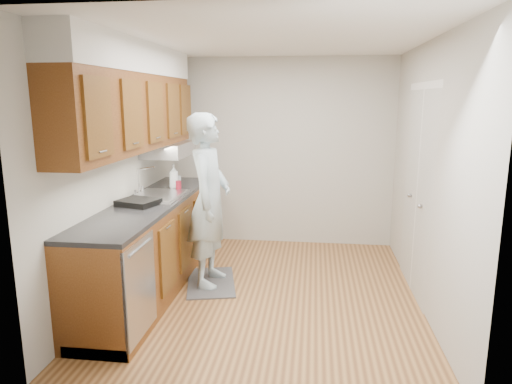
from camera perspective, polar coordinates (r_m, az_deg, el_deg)
floor at (r=4.81m, az=1.36°, el=-12.48°), size 3.50×3.50×0.00m
ceiling at (r=4.42m, az=1.53°, el=18.60°), size 3.50×3.50×0.00m
wall_left at (r=4.83m, az=-16.57°, el=2.65°), size 0.02×3.50×2.50m
wall_right at (r=4.55m, az=20.61°, el=1.85°), size 0.02×3.50×2.50m
wall_back at (r=6.17m, az=3.11°, el=4.98°), size 3.00×0.02×2.50m
counter at (r=4.89m, az=-12.82°, el=-6.22°), size 0.64×2.80×1.30m
upper_cabinets at (r=4.75m, az=-14.95°, el=11.07°), size 0.47×2.80×1.21m
closet_door at (r=4.87m, az=19.50°, el=-0.16°), size 0.02×1.22×2.05m
floor_mat at (r=5.06m, az=-5.65°, el=-11.16°), size 0.67×0.93×0.02m
person at (r=4.76m, az=-5.89°, el=0.38°), size 0.51×0.74×2.05m
soap_bottle_a at (r=5.31m, az=-10.22°, el=1.92°), size 0.11×0.11×0.29m
soap_bottle_b at (r=5.56m, az=-9.89°, el=1.77°), size 0.11×0.11×0.17m
soda_can at (r=5.22m, az=-9.66°, el=0.78°), size 0.07×0.07×0.11m
dish_rack at (r=4.60m, az=-14.51°, el=-1.25°), size 0.43×0.39×0.06m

